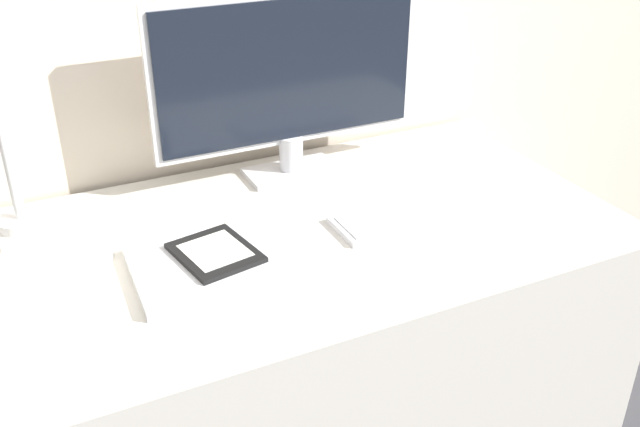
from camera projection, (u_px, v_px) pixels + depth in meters
desk at (312, 374)px, 1.59m from camera, size 1.21×0.70×0.76m
monitor at (289, 80)px, 1.52m from camera, size 0.61×0.11×0.41m
keyboard at (409, 215)px, 1.43m from camera, size 0.32×0.12×0.01m
laptop at (220, 263)px, 1.27m from camera, size 0.31×0.24×0.02m
ereader at (215, 252)px, 1.28m from camera, size 0.15×0.17×0.01m
notebook at (54, 278)px, 1.22m from camera, size 0.24×0.30×0.03m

